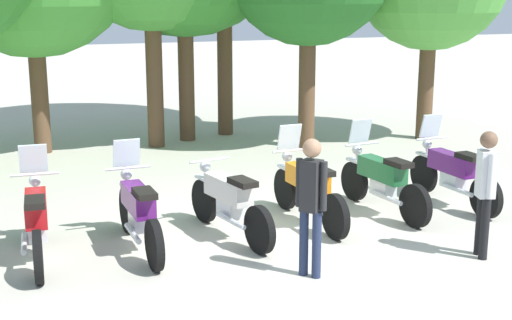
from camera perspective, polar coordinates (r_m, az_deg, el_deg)
ground_plane at (r=10.18m, az=1.06°, el=-5.53°), size 80.00×80.00×0.00m
motorcycle_0 at (r=9.30m, az=-17.32°, el=-4.63°), size 0.62×2.19×1.37m
motorcycle_1 at (r=9.36m, az=-9.50°, el=-4.08°), size 0.62×2.19×1.37m
motorcycle_2 at (r=9.73m, az=-2.22°, el=-3.34°), size 0.63×2.18×0.99m
motorcycle_3 at (r=10.33m, az=4.18°, el=-2.29°), size 0.62×2.19×1.37m
motorcycle_4 at (r=10.95m, az=10.12°, el=-1.57°), size 0.62×2.19×1.37m
motorcycle_5 at (r=11.64m, az=15.55°, el=-0.98°), size 0.62×2.19×1.37m
person_0 at (r=8.23m, az=4.47°, el=-3.03°), size 0.31×0.37×1.67m
person_1 at (r=9.28m, az=18.06°, el=-1.94°), size 0.28×0.40×1.64m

